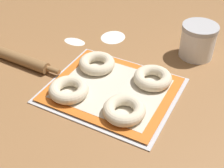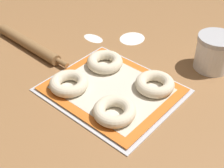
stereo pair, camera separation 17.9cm
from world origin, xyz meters
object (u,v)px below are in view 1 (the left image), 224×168
(bagel_back_right, at_px, (153,78))
(rolling_pin, at_px, (10,55))
(baking_tray, at_px, (112,90))
(flour_canister, at_px, (198,41))
(bagel_front_right, at_px, (124,110))
(bagel_back_left, at_px, (97,63))
(bagel_front_left, at_px, (69,90))

(bagel_back_right, distance_m, rolling_pin, 0.53)
(baking_tray, bearing_deg, rolling_pin, -177.92)
(flour_canister, bearing_deg, bagel_front_right, -102.36)
(bagel_front_right, relative_size, bagel_back_left, 1.00)
(baking_tray, distance_m, bagel_front_left, 0.14)
(baking_tray, height_order, rolling_pin, rolling_pin)
(baking_tray, height_order, bagel_back_right, bagel_back_right)
(bagel_front_right, xyz_separation_m, bagel_back_right, (0.02, 0.18, 0.00))
(bagel_front_right, height_order, rolling_pin, bagel_front_right)
(baking_tray, xyz_separation_m, bagel_back_right, (0.10, 0.09, 0.03))
(bagel_front_left, xyz_separation_m, rolling_pin, (-0.31, 0.07, -0.01))
(bagel_front_left, distance_m, bagel_back_left, 0.17)
(bagel_front_left, xyz_separation_m, bagel_back_right, (0.21, 0.18, 0.00))
(flour_canister, distance_m, rolling_pin, 0.69)
(bagel_front_right, bearing_deg, flour_canister, 77.64)
(rolling_pin, bearing_deg, bagel_back_right, 11.52)
(bagel_front_right, xyz_separation_m, rolling_pin, (-0.51, 0.08, -0.01))
(rolling_pin, bearing_deg, flour_canister, 30.27)
(bagel_back_left, xyz_separation_m, flour_canister, (0.28, 0.26, 0.03))
(bagel_front_left, xyz_separation_m, flour_canister, (0.29, 0.42, 0.03))
(bagel_front_left, relative_size, bagel_back_left, 1.00)
(bagel_front_right, height_order, bagel_back_left, same)
(baking_tray, bearing_deg, flour_canister, 61.58)
(bagel_front_left, xyz_separation_m, bagel_front_right, (0.19, -0.00, 0.00))
(baking_tray, height_order, bagel_back_left, bagel_back_left)
(baking_tray, bearing_deg, bagel_back_left, 142.54)
(baking_tray, xyz_separation_m, bagel_front_right, (0.09, -0.09, 0.03))
(bagel_back_left, xyz_separation_m, bagel_back_right, (0.20, 0.01, 0.00))
(bagel_back_right, xyz_separation_m, rolling_pin, (-0.52, -0.11, -0.01))
(bagel_back_right, bearing_deg, flour_canister, 72.34)
(flour_canister, bearing_deg, bagel_back_left, -137.69)
(baking_tray, relative_size, bagel_back_right, 3.25)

